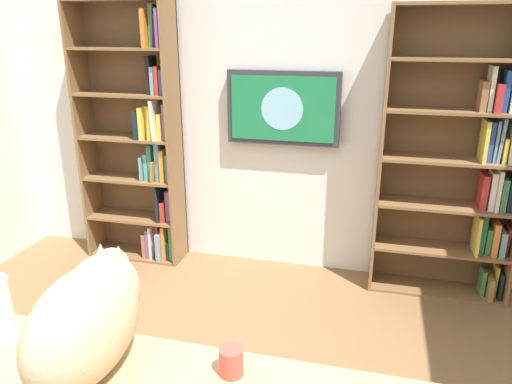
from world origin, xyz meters
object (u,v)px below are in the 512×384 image
(cat, at_px, (90,316))
(wall_mounted_tv, at_px, (283,108))
(coffee_mug, at_px, (231,362))
(bookshelf_left, at_px, (467,158))
(bookshelf_right, at_px, (142,143))

(cat, bearing_deg, wall_mounted_tv, -94.52)
(wall_mounted_tv, xyz_separation_m, coffee_mug, (-0.27, 2.19, -0.48))
(wall_mounted_tv, relative_size, coffee_mug, 8.65)
(wall_mounted_tv, distance_m, coffee_mug, 2.26)
(bookshelf_left, bearing_deg, coffee_mug, 64.56)
(wall_mounted_tv, bearing_deg, coffee_mug, 97.03)
(bookshelf_left, bearing_deg, cat, 56.40)
(wall_mounted_tv, bearing_deg, bookshelf_left, 176.30)
(wall_mounted_tv, height_order, coffee_mug, wall_mounted_tv)
(bookshelf_left, height_order, cat, bookshelf_left)
(wall_mounted_tv, relative_size, cat, 1.26)
(coffee_mug, bearing_deg, bookshelf_right, -56.77)
(cat, bearing_deg, coffee_mug, -170.25)
(bookshelf_right, distance_m, coffee_mug, 2.52)
(coffee_mug, bearing_deg, cat, 9.75)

